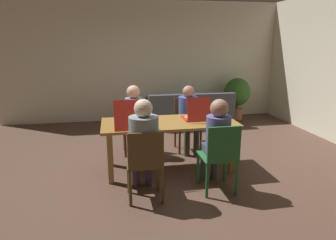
{
  "coord_description": "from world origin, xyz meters",
  "views": [
    {
      "loc": [
        -0.8,
        -4.15,
        1.87
      ],
      "look_at": [
        0.0,
        0.1,
        0.75
      ],
      "focal_mm": 31.83,
      "sensor_mm": 36.0,
      "label": 1
    }
  ],
  "objects_px": {
    "person_2": "(144,140)",
    "chair_3": "(220,155)",
    "couch": "(189,113)",
    "chair_2": "(145,163)",
    "person_0": "(189,113)",
    "plate_0": "(216,114)",
    "dining_table": "(169,128)",
    "person_3": "(216,136)",
    "person_1": "(134,115)",
    "drinking_glass_0": "(126,116)",
    "plate_1": "(222,123)",
    "drinking_glass_2": "(152,124)",
    "drinking_glass_3": "(150,117)",
    "pizza_box_0": "(195,116)",
    "drinking_glass_1": "(146,115)",
    "potted_plant": "(237,94)",
    "chair_0": "(187,120)",
    "chair_1": "(134,125)",
    "pizza_box_1": "(129,122)"
  },
  "relations": [
    {
      "from": "dining_table",
      "to": "person_3",
      "type": "xyz_separation_m",
      "value": [
        0.49,
        -0.69,
        0.06
      ]
    },
    {
      "from": "dining_table",
      "to": "plate_0",
      "type": "relative_size",
      "value": 8.84
    },
    {
      "from": "dining_table",
      "to": "drinking_glass_3",
      "type": "height_order",
      "value": "drinking_glass_3"
    },
    {
      "from": "chair_1",
      "to": "drinking_glass_2",
      "type": "distance_m",
      "value": 1.24
    },
    {
      "from": "chair_3",
      "to": "potted_plant",
      "type": "xyz_separation_m",
      "value": [
        1.77,
        3.6,
        0.12
      ]
    },
    {
      "from": "person_3",
      "to": "dining_table",
      "type": "bearing_deg",
      "value": 125.25
    },
    {
      "from": "dining_table",
      "to": "couch",
      "type": "distance_m",
      "value": 2.67
    },
    {
      "from": "couch",
      "to": "person_3",
      "type": "bearing_deg",
      "value": -98.38
    },
    {
      "from": "chair_0",
      "to": "potted_plant",
      "type": "height_order",
      "value": "potted_plant"
    },
    {
      "from": "person_2",
      "to": "pizza_box_1",
      "type": "relative_size",
      "value": 2.16
    },
    {
      "from": "drinking_glass_0",
      "to": "person_3",
      "type": "bearing_deg",
      "value": -39.94
    },
    {
      "from": "person_3",
      "to": "chair_3",
      "type": "bearing_deg",
      "value": -90.0
    },
    {
      "from": "person_0",
      "to": "potted_plant",
      "type": "bearing_deg",
      "value": 49.02
    },
    {
      "from": "plate_0",
      "to": "couch",
      "type": "distance_m",
      "value": 2.26
    },
    {
      "from": "dining_table",
      "to": "person_2",
      "type": "relative_size",
      "value": 1.57
    },
    {
      "from": "person_2",
      "to": "chair_3",
      "type": "xyz_separation_m",
      "value": [
        0.95,
        -0.09,
        -0.22
      ]
    },
    {
      "from": "pizza_box_0",
      "to": "drinking_glass_0",
      "type": "height_order",
      "value": "pizza_box_0"
    },
    {
      "from": "drinking_glass_0",
      "to": "drinking_glass_1",
      "type": "xyz_separation_m",
      "value": [
        0.3,
        -0.04,
        0.01
      ]
    },
    {
      "from": "person_0",
      "to": "chair_2",
      "type": "xyz_separation_m",
      "value": [
        -0.95,
        -1.61,
        -0.19
      ]
    },
    {
      "from": "person_0",
      "to": "drinking_glass_2",
      "type": "height_order",
      "value": "person_0"
    },
    {
      "from": "person_0",
      "to": "drinking_glass_0",
      "type": "xyz_separation_m",
      "value": [
        -1.11,
        -0.48,
        0.12
      ]
    },
    {
      "from": "chair_3",
      "to": "drinking_glass_3",
      "type": "relative_size",
      "value": 7.71
    },
    {
      "from": "person_1",
      "to": "chair_3",
      "type": "height_order",
      "value": "person_1"
    },
    {
      "from": "pizza_box_1",
      "to": "drinking_glass_1",
      "type": "height_order",
      "value": "pizza_box_1"
    },
    {
      "from": "chair_3",
      "to": "drinking_glass_2",
      "type": "height_order",
      "value": "chair_3"
    },
    {
      "from": "plate_1",
      "to": "couch",
      "type": "relative_size",
      "value": 0.12
    },
    {
      "from": "drinking_glass_2",
      "to": "pizza_box_0",
      "type": "bearing_deg",
      "value": 28.08
    },
    {
      "from": "chair_0",
      "to": "drinking_glass_0",
      "type": "xyz_separation_m",
      "value": [
        -1.11,
        -0.63,
        0.29
      ]
    },
    {
      "from": "person_2",
      "to": "plate_0",
      "type": "xyz_separation_m",
      "value": [
        1.28,
        1.01,
        0.03
      ]
    },
    {
      "from": "person_2",
      "to": "plate_1",
      "type": "distance_m",
      "value": 1.28
    },
    {
      "from": "couch",
      "to": "chair_2",
      "type": "bearing_deg",
      "value": -112.8
    },
    {
      "from": "chair_1",
      "to": "plate_1",
      "type": "relative_size",
      "value": 3.84
    },
    {
      "from": "couch",
      "to": "dining_table",
      "type": "bearing_deg",
      "value": -111.03
    },
    {
      "from": "person_3",
      "to": "drinking_glass_0",
      "type": "relative_size",
      "value": 9.78
    },
    {
      "from": "drinking_glass_0",
      "to": "drinking_glass_1",
      "type": "height_order",
      "value": "drinking_glass_1"
    },
    {
      "from": "potted_plant",
      "to": "person_1",
      "type": "bearing_deg",
      "value": -143.18
    },
    {
      "from": "person_3",
      "to": "drinking_glass_0",
      "type": "xyz_separation_m",
      "value": [
        -1.11,
        0.93,
        0.1
      ]
    },
    {
      "from": "person_1",
      "to": "drinking_glass_0",
      "type": "height_order",
      "value": "person_1"
    },
    {
      "from": "person_1",
      "to": "pizza_box_0",
      "type": "xyz_separation_m",
      "value": [
        0.87,
        -0.68,
        0.1
      ]
    },
    {
      "from": "chair_0",
      "to": "couch",
      "type": "bearing_deg",
      "value": 73.83
    },
    {
      "from": "person_3",
      "to": "drinking_glass_3",
      "type": "xyz_separation_m",
      "value": [
        -0.76,
        0.79,
        0.1
      ]
    },
    {
      "from": "drinking_glass_3",
      "to": "drinking_glass_0",
      "type": "bearing_deg",
      "value": 158.08
    },
    {
      "from": "plate_0",
      "to": "couch",
      "type": "bearing_deg",
      "value": 86.5
    },
    {
      "from": "chair_1",
      "to": "chair_3",
      "type": "xyz_separation_m",
      "value": [
        0.95,
        -1.7,
        0.03
      ]
    },
    {
      "from": "person_2",
      "to": "person_3",
      "type": "bearing_deg",
      "value": 3.76
    },
    {
      "from": "drinking_glass_0",
      "to": "plate_1",
      "type": "bearing_deg",
      "value": -20.43
    },
    {
      "from": "person_0",
      "to": "potted_plant",
      "type": "relative_size",
      "value": 1.12
    },
    {
      "from": "person_1",
      "to": "plate_0",
      "type": "distance_m",
      "value": 1.36
    },
    {
      "from": "person_0",
      "to": "plate_0",
      "type": "xyz_separation_m",
      "value": [
        0.33,
        -0.46,
        0.07
      ]
    },
    {
      "from": "plate_1",
      "to": "drinking_glass_1",
      "type": "xyz_separation_m",
      "value": [
        -1.04,
        0.47,
        0.06
      ]
    }
  ]
}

